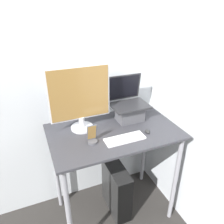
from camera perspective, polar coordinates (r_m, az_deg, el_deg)
name	(u,v)px	position (r m, az deg, el deg)	size (l,w,h in m)	color
wall_back	(97,81)	(2.10, -4.06, 8.05)	(6.00, 0.05, 2.60)	silver
wall_side_right	(208,101)	(1.82, 23.74, 2.70)	(0.05, 6.00, 2.60)	silver
desk	(114,146)	(1.96, 0.48, -8.78)	(1.10, 0.68, 0.99)	#333338
laptop	(129,109)	(2.01, 4.43, 0.91)	(0.33, 0.28, 0.40)	#4C4C51
monitor	(80,99)	(1.80, -8.34, 3.29)	(0.51, 0.19, 0.55)	silver
keyboard	(125,139)	(1.76, 3.38, -6.98)	(0.33, 0.12, 0.02)	white
mouse	(147,131)	(1.86, 9.20, -5.00)	(0.04, 0.06, 0.03)	#262626
cell_phone	(92,137)	(1.71, -5.19, -6.60)	(0.07, 0.07, 0.16)	#4C4C51
computer_tower	(116,189)	(2.36, 1.16, -19.47)	(0.16, 0.43, 0.54)	black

